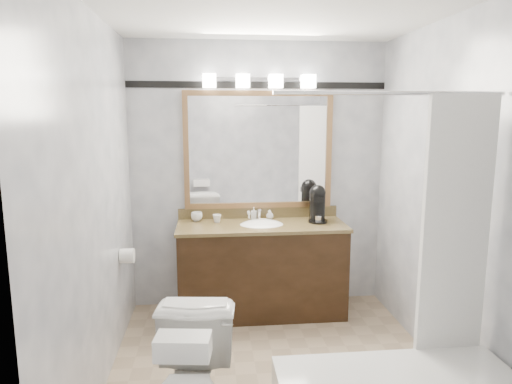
% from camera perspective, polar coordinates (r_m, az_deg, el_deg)
% --- Properties ---
extents(room, '(2.42, 2.62, 2.52)m').
position_cam_1_polar(room, '(3.07, 2.87, -1.30)').
color(room, gray).
rests_on(room, ground).
extents(vanity, '(1.53, 0.58, 0.97)m').
position_cam_1_polar(vanity, '(4.26, 0.69, -9.37)').
color(vanity, black).
rests_on(vanity, ground).
extents(mirror, '(1.40, 0.04, 1.10)m').
position_cam_1_polar(mirror, '(4.30, 0.32, 5.24)').
color(mirror, '#956C43').
rests_on(mirror, room).
extents(vanity_light_bar, '(1.02, 0.14, 0.12)m').
position_cam_1_polar(vanity_light_bar, '(4.25, 0.41, 13.73)').
color(vanity_light_bar, silver).
rests_on(vanity_light_bar, room).
extents(accent_stripe, '(2.40, 0.01, 0.06)m').
position_cam_1_polar(accent_stripe, '(4.31, 0.31, 13.23)').
color(accent_stripe, black).
rests_on(accent_stripe, room).
extents(tp_roll, '(0.11, 0.12, 0.12)m').
position_cam_1_polar(tp_roll, '(3.88, -15.80, -7.69)').
color(tp_roll, white).
rests_on(tp_roll, room).
extents(tissue_box, '(0.25, 0.16, 0.10)m').
position_cam_1_polar(tissue_box, '(2.12, -9.10, -18.50)').
color(tissue_box, white).
rests_on(tissue_box, toilet).
extents(coffee_maker, '(0.18, 0.22, 0.34)m').
position_cam_1_polar(coffee_maker, '(4.26, 7.69, -1.33)').
color(coffee_maker, black).
rests_on(coffee_maker, vanity).
extents(cup_left, '(0.12, 0.12, 0.08)m').
position_cam_1_polar(cup_left, '(4.30, -7.42, -3.07)').
color(cup_left, white).
rests_on(cup_left, vanity).
extents(cup_right, '(0.09, 0.09, 0.07)m').
position_cam_1_polar(cup_right, '(4.22, -4.90, -3.32)').
color(cup_right, white).
rests_on(cup_right, vanity).
extents(soap_bottle_a, '(0.06, 0.06, 0.11)m').
position_cam_1_polar(soap_bottle_a, '(4.34, -0.28, -2.64)').
color(soap_bottle_a, white).
rests_on(soap_bottle_a, vanity).
extents(soap_bottle_b, '(0.07, 0.07, 0.09)m').
position_cam_1_polar(soap_bottle_b, '(4.34, 1.74, -2.82)').
color(soap_bottle_b, white).
rests_on(soap_bottle_b, vanity).
extents(soap_bar, '(0.08, 0.07, 0.02)m').
position_cam_1_polar(soap_bar, '(4.26, 0.81, -3.51)').
color(soap_bar, beige).
rests_on(soap_bar, vanity).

